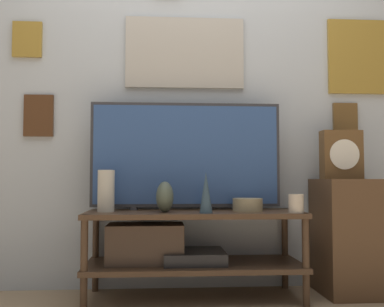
# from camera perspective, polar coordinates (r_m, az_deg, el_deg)

# --- Properties ---
(wall_back) EXTENTS (6.40, 0.08, 2.70)m
(wall_back) POSITION_cam_1_polar(r_m,az_deg,el_deg) (3.05, -0.11, 9.10)
(wall_back) COLOR #B2BCC6
(wall_back) RESTS_ON ground_plane
(media_console) EXTENTS (1.27, 0.48, 0.51)m
(media_console) POSITION_cam_1_polar(r_m,az_deg,el_deg) (2.71, -1.95, -11.34)
(media_console) COLOR #422D1E
(media_console) RESTS_ON ground_plane
(television) EXTENTS (1.18, 0.05, 0.67)m
(television) POSITION_cam_1_polar(r_m,az_deg,el_deg) (2.79, -0.76, -0.17)
(television) COLOR #333338
(television) RESTS_ON media_console
(vase_tall_ceramic) EXTENTS (0.10, 0.10, 0.24)m
(vase_tall_ceramic) POSITION_cam_1_polar(r_m,az_deg,el_deg) (2.68, -10.86, -4.68)
(vase_tall_ceramic) COLOR beige
(vase_tall_ceramic) RESTS_ON media_console
(vase_wide_bowl) EXTENTS (0.18, 0.18, 0.08)m
(vase_wide_bowl) POSITION_cam_1_polar(r_m,az_deg,el_deg) (2.71, 7.08, -6.48)
(vase_wide_bowl) COLOR tan
(vase_wide_bowl) RESTS_ON media_console
(vase_urn_stoneware) EXTENTS (0.10, 0.14, 0.18)m
(vase_urn_stoneware) POSITION_cam_1_polar(r_m,az_deg,el_deg) (2.61, -3.48, -5.51)
(vase_urn_stoneware) COLOR #4C5647
(vase_urn_stoneware) RESTS_ON media_console
(vase_slim_bronze) EXTENTS (0.07, 0.07, 0.23)m
(vase_slim_bronze) POSITION_cam_1_polar(r_m,az_deg,el_deg) (2.52, 1.78, -4.97)
(vase_slim_bronze) COLOR #2D4251
(vase_slim_bronze) RESTS_ON media_console
(candle_jar) EXTENTS (0.09, 0.09, 0.11)m
(candle_jar) POSITION_cam_1_polar(r_m,az_deg,el_deg) (2.62, 13.08, -6.20)
(candle_jar) COLOR #C1B29E
(candle_jar) RESTS_ON media_console
(side_table) EXTENTS (0.41, 0.41, 0.70)m
(side_table) POSITION_cam_1_polar(r_m,az_deg,el_deg) (2.98, 19.66, -9.85)
(side_table) COLOR #513823
(side_table) RESTS_ON ground_plane
(mantel_clock) EXTENTS (0.25, 0.11, 0.31)m
(mantel_clock) POSITION_cam_1_polar(r_m,az_deg,el_deg) (2.97, 18.43, -0.16)
(mantel_clock) COLOR brown
(mantel_clock) RESTS_ON side_table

